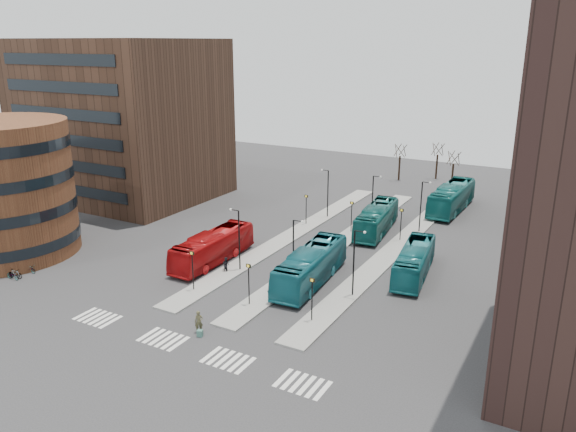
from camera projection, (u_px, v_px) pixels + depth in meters
The scene contains 22 objects.
ground at pixel (135, 368), 38.82m from camera, with size 160.00×160.00×0.00m, color #2B2B2D.
island_left at pixel (293, 234), 65.64m from camera, with size 2.50×45.00×0.15m, color gray.
island_mid at pixel (340, 243), 62.83m from camera, with size 2.50×45.00×0.15m, color gray.
island_right at pixel (391, 252), 60.02m from camera, with size 2.50×45.00×0.15m, color gray.
suitcase at pixel (200, 333), 42.91m from camera, with size 0.42×0.34×0.53m, color navy.
red_bus at pixel (213, 247), 57.05m from camera, with size 2.68×11.45×3.19m, color #A90D0F.
teal_bus_a at pixel (311, 266), 52.08m from camera, with size 2.86×12.20×3.40m, color #166370.
teal_bus_b at pixel (377, 219), 66.06m from camera, with size 2.73×11.68×3.25m, color #125B58.
teal_bus_c at pixel (414, 261), 53.71m from camera, with size 2.51×10.74×2.99m, color #166970.
teal_bus_d at pixel (452, 198), 74.38m from camera, with size 3.05×13.04×3.63m, color #156968.
traveller at pixel (199, 322), 43.35m from camera, with size 0.65×0.43×1.79m, color #48452B.
commuter_a at pixel (226, 265), 54.79m from camera, with size 0.74×0.58×1.53m, color black.
commuter_b at pixel (296, 283), 50.37m from camera, with size 1.00×0.42×1.70m, color black.
commuter_c at pixel (273, 288), 49.37m from camera, with size 1.07×0.61×1.65m, color black.
bicycle_near at pixel (13, 275), 53.20m from camera, with size 0.55×1.57×0.83m, color gray.
bicycle_mid at pixel (15, 274), 53.38m from camera, with size 0.44×1.57×0.94m, color gray.
bicycle_far at pixel (30, 269), 54.73m from camera, with size 0.53×1.51×0.79m, color gray.
crosswalk_stripes at pixel (192, 348), 41.33m from camera, with size 22.35×2.40×0.01m.
office_block at pixel (122, 120), 79.72m from camera, with size 25.00×20.12×22.00m.
sign_poles at pixel (308, 241), 56.50m from camera, with size 12.45×22.12×3.65m.
lamp_posts at pixel (339, 218), 59.83m from camera, with size 14.04×20.24×6.12m.
bare_trees at pixel (429, 166), 88.92m from camera, with size 10.97×8.14×5.90m.
Camera 1 is at (25.85, -24.39, 21.61)m, focal length 35.00 mm.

